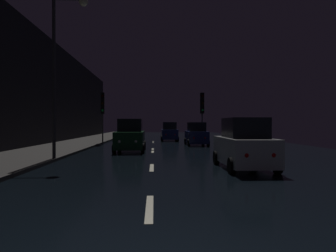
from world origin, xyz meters
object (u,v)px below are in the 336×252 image
(streetlamp_overhead, at_px, (63,54))
(car_parked_right_far, at_px, (196,135))
(car_parked_right_near, at_px, (244,146))
(car_distant_taillights, at_px, (169,132))
(car_approaching_headlights, at_px, (130,137))
(traffic_light_far_left, at_px, (103,107))
(traffic_light_far_right, at_px, (202,107))

(streetlamp_overhead, xyz_separation_m, car_parked_right_far, (7.95, 11.32, -4.26))
(car_parked_right_far, distance_m, car_parked_right_near, 14.13)
(car_distant_taillights, bearing_deg, streetlamp_overhead, 162.19)
(car_parked_right_far, bearing_deg, car_approaching_headlights, 138.17)
(car_approaching_headlights, xyz_separation_m, car_parked_right_far, (5.17, 5.77, -0.08))
(car_distant_taillights, bearing_deg, traffic_light_far_left, 132.90)
(streetlamp_overhead, relative_size, car_distant_taillights, 1.97)
(streetlamp_overhead, bearing_deg, car_parked_right_far, 54.92)
(traffic_light_far_left, relative_size, car_parked_right_far, 1.19)
(traffic_light_far_left, xyz_separation_m, car_parked_right_far, (8.18, -1.60, -2.44))
(streetlamp_overhead, xyz_separation_m, car_approaching_headlights, (2.78, 5.54, -4.18))
(traffic_light_far_left, height_order, car_parked_right_far, traffic_light_far_left)
(car_approaching_headlights, bearing_deg, streetlamp_overhead, -26.64)
(car_parked_right_near, bearing_deg, car_parked_right_far, -0.00)
(traffic_light_far_right, relative_size, car_parked_right_near, 1.16)
(car_approaching_headlights, relative_size, car_parked_right_far, 1.10)
(streetlamp_overhead, xyz_separation_m, car_distant_taillights, (6.01, 18.71, -4.24))
(traffic_light_far_left, bearing_deg, streetlamp_overhead, -3.76)
(traffic_light_far_right, relative_size, car_parked_right_far, 1.21)
(traffic_light_far_right, xyz_separation_m, traffic_light_far_left, (-8.98, -0.34, -0.05))
(traffic_light_far_left, bearing_deg, car_parked_right_near, 22.70)
(car_approaching_headlights, distance_m, car_parked_right_far, 7.75)
(traffic_light_far_left, height_order, car_distant_taillights, traffic_light_far_left)
(traffic_light_far_right, relative_size, car_distant_taillights, 1.17)
(car_approaching_headlights, height_order, car_distant_taillights, car_approaching_headlights)
(car_approaching_headlights, xyz_separation_m, car_distant_taillights, (3.23, 13.17, -0.06))
(car_distant_taillights, height_order, car_parked_right_near, car_parked_right_near)
(streetlamp_overhead, distance_m, car_parked_right_far, 14.47)
(streetlamp_overhead, distance_m, car_parked_right_near, 9.43)
(car_distant_taillights, bearing_deg, car_parked_right_near, -174.86)
(streetlamp_overhead, bearing_deg, traffic_light_far_left, 91.02)
(car_approaching_headlights, bearing_deg, traffic_light_far_right, 142.26)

